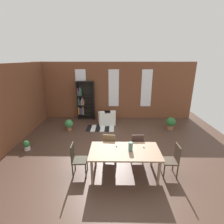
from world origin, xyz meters
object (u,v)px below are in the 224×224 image
object	(u,v)px
dining_table	(125,153)
dining_chair_far_right	(137,146)
potted_plant_corner	(69,124)
potted_plant_window	(171,123)
potted_plant_by_shelf	(27,145)
dining_chair_head_right	(173,159)
dining_chair_head_left	(77,158)
bookshelf_tall	(84,101)
armchair_white	(107,118)
vase_on_table	(131,147)
dining_chair_far_left	(110,146)

from	to	relation	value
dining_table	dining_chair_far_right	xyz separation A→B (m)	(0.44, 0.73, -0.18)
potted_plant_corner	potted_plant_window	distance (m)	4.75
potted_plant_by_shelf	potted_plant_window	distance (m)	6.16
dining_chair_head_right	potted_plant_window	xyz separation A→B (m)	(1.01, 3.25, -0.20)
dining_chair_head_right	potted_plant_by_shelf	size ratio (longest dim) A/B	2.63
potted_plant_by_shelf	dining_chair_head_left	bearing A→B (deg)	-31.22
dining_chair_head_right	bookshelf_tall	distance (m)	5.67
armchair_white	potted_plant_corner	bearing A→B (deg)	-153.81
dining_table	vase_on_table	xyz separation A→B (m)	(0.16, 0.00, 0.21)
armchair_white	potted_plant_corner	xyz separation A→B (m)	(-1.71, -0.84, 0.01)
armchair_white	potted_plant_by_shelf	size ratio (longest dim) A/B	2.61
dining_chair_far_left	bookshelf_tall	size ratio (longest dim) A/B	0.46
vase_on_table	dining_table	bearing A→B (deg)	180.00
dining_chair_head_left	potted_plant_by_shelf	xyz separation A→B (m)	(-2.14, 1.29, -0.33)
dining_table	armchair_white	xyz separation A→B (m)	(-0.69, 3.89, -0.42)
bookshelf_tall	potted_plant_window	size ratio (longest dim) A/B	3.61
dining_chair_far_left	vase_on_table	bearing A→B (deg)	-50.55
armchair_white	potted_plant_corner	size ratio (longest dim) A/B	1.83
dining_chair_head_right	potted_plant_by_shelf	xyz separation A→B (m)	(-4.82, 1.29, -0.33)
dining_chair_far_right	dining_chair_head_right	bearing A→B (deg)	-38.88
dining_chair_far_right	potted_plant_by_shelf	distance (m)	3.97
dining_table	vase_on_table	size ratio (longest dim) A/B	7.72
dining_chair_far_left	potted_plant_corner	distance (m)	3.04
dining_chair_head_right	potted_plant_by_shelf	bearing A→B (deg)	165.00
dining_chair_far_right	armchair_white	world-z (taller)	dining_chair_far_right
armchair_white	dining_chair_head_left	bearing A→B (deg)	-99.57
dining_chair_head_left	bookshelf_tall	xyz separation A→B (m)	(-0.56, 4.62, 0.50)
dining_chair_far_right	dining_chair_head_left	size ratio (longest dim) A/B	1.00
dining_chair_head_right	armchair_white	distance (m)	4.40
potted_plant_by_shelf	vase_on_table	bearing A→B (deg)	-19.55
dining_chair_far_left	armchair_white	world-z (taller)	dining_chair_far_left
dining_table	dining_chair_head_right	size ratio (longest dim) A/B	2.04
dining_chair_head_left	armchair_white	bearing A→B (deg)	80.43
dining_chair_far_left	potted_plant_corner	bearing A→B (deg)	130.01
potted_plant_window	armchair_white	bearing A→B (deg)	168.03
bookshelf_tall	potted_plant_window	world-z (taller)	bookshelf_tall
bookshelf_tall	dining_chair_far_right	bearing A→B (deg)	-58.91
vase_on_table	dining_chair_far_right	bearing A→B (deg)	68.83
potted_plant_corner	potted_plant_window	size ratio (longest dim) A/B	0.90
dining_chair_head_right	dining_chair_far_right	bearing A→B (deg)	141.12
potted_plant_window	dining_chair_far_right	bearing A→B (deg)	-127.27
dining_chair_far_left	bookshelf_tall	xyz separation A→B (m)	(-1.46, 3.89, 0.50)
dining_chair_head_right	potted_plant_corner	xyz separation A→B (m)	(-3.74, 3.05, -0.22)
armchair_white	potted_plant_corner	world-z (taller)	armchair_white
vase_on_table	armchair_white	xyz separation A→B (m)	(-0.84, 3.89, -0.62)
dining_chair_head_left	potted_plant_window	xyz separation A→B (m)	(3.70, 3.25, -0.20)
vase_on_table	potted_plant_window	distance (m)	3.97
armchair_white	dining_chair_far_right	bearing A→B (deg)	-70.44
potted_plant_window	potted_plant_corner	bearing A→B (deg)	-177.65
dining_table	armchair_white	world-z (taller)	dining_table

